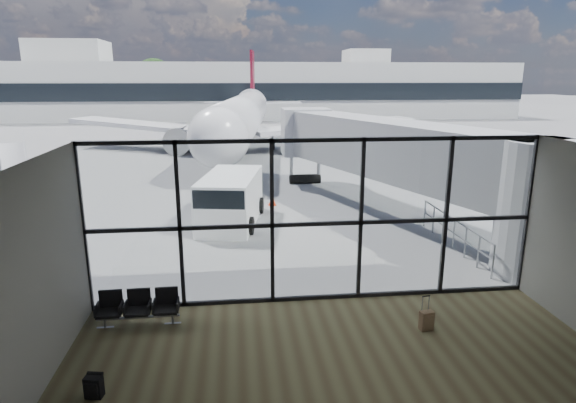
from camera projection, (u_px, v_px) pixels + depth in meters
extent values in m
plane|color=slate|center=(254.00, 134.00, 51.88)|extent=(220.00, 220.00, 0.00)
cube|color=brown|center=(349.00, 388.00, 9.55)|extent=(12.00, 8.00, 0.01)
cube|color=silver|center=(357.00, 166.00, 8.43)|extent=(12.00, 8.00, 0.02)
cube|color=#ACADA8|center=(15.00, 300.00, 8.34)|extent=(0.02, 8.00, 4.50)
cube|color=white|center=(317.00, 222.00, 12.84)|extent=(12.00, 0.04, 4.50)
cube|color=black|center=(316.00, 297.00, 13.39)|extent=(12.00, 0.12, 0.10)
cube|color=black|center=(317.00, 224.00, 12.85)|extent=(12.00, 0.12, 0.10)
cube|color=black|center=(318.00, 140.00, 12.29)|extent=(12.00, 0.12, 0.10)
cube|color=black|center=(84.00, 230.00, 12.19)|extent=(0.10, 0.12, 4.50)
cube|color=black|center=(180.00, 227.00, 12.45)|extent=(0.10, 0.12, 4.50)
cube|color=black|center=(272.00, 224.00, 12.71)|extent=(0.10, 0.12, 4.50)
cube|color=black|center=(361.00, 221.00, 12.97)|extent=(0.10, 0.12, 4.50)
cube|color=black|center=(446.00, 218.00, 13.23)|extent=(0.10, 0.12, 4.50)
cube|color=black|center=(528.00, 215.00, 13.49)|extent=(0.10, 0.12, 4.50)
cylinder|color=gray|center=(545.00, 210.00, 14.61)|extent=(2.80, 2.80, 4.20)
cube|color=gray|center=(389.00, 148.00, 20.84)|extent=(7.45, 14.81, 2.40)
cube|color=gray|center=(305.00, 132.00, 27.28)|extent=(2.60, 2.20, 2.60)
cylinder|color=gray|center=(291.00, 168.00, 27.72)|extent=(0.20, 0.20, 1.80)
cylinder|color=gray|center=(319.00, 168.00, 27.90)|extent=(0.20, 0.20, 1.80)
cylinder|color=black|center=(305.00, 179.00, 27.97)|extent=(1.80, 0.56, 0.56)
cylinder|color=gray|center=(493.00, 262.00, 14.64)|extent=(0.06, 0.06, 1.10)
cylinder|color=gray|center=(478.00, 251.00, 15.50)|extent=(0.06, 0.06, 1.10)
cylinder|color=gray|center=(465.00, 242.00, 16.37)|extent=(0.06, 0.06, 1.10)
cylinder|color=gray|center=(454.00, 234.00, 17.24)|extent=(0.06, 0.06, 1.10)
cylinder|color=gray|center=(443.00, 226.00, 18.10)|extent=(0.06, 0.06, 1.10)
cylinder|color=gray|center=(433.00, 220.00, 18.97)|extent=(0.06, 0.06, 1.10)
cylinder|color=gray|center=(425.00, 213.00, 19.83)|extent=(0.06, 0.06, 1.10)
cylinder|color=gray|center=(455.00, 220.00, 17.10)|extent=(0.06, 5.40, 0.06)
cylinder|color=gray|center=(454.00, 233.00, 17.22)|extent=(0.06, 5.40, 0.06)
cube|color=#B5B5B0|center=(247.00, 91.00, 72.04)|extent=(80.00, 12.00, 8.00)
cube|color=black|center=(248.00, 92.00, 66.17)|extent=(80.00, 0.20, 2.40)
cube|color=#B5B5B0|center=(69.00, 51.00, 67.95)|extent=(10.00, 8.00, 3.00)
cube|color=#B5B5B0|center=(366.00, 57.00, 72.72)|extent=(6.00, 6.00, 2.00)
cylinder|color=#382619|center=(5.00, 105.00, 78.06)|extent=(0.50, 0.50, 3.06)
sphere|color=black|center=(2.00, 82.00, 77.12)|extent=(5.61, 5.61, 5.61)
cylinder|color=#382619|center=(44.00, 104.00, 78.67)|extent=(0.50, 0.50, 3.42)
sphere|color=black|center=(40.00, 78.00, 77.62)|extent=(6.27, 6.27, 6.27)
cylinder|color=#382619|center=(82.00, 106.00, 79.41)|extent=(0.50, 0.50, 2.70)
sphere|color=black|center=(80.00, 85.00, 78.58)|extent=(4.95, 4.95, 4.95)
cylinder|color=#382619|center=(119.00, 105.00, 80.01)|extent=(0.50, 0.50, 3.06)
sphere|color=black|center=(117.00, 82.00, 79.07)|extent=(5.61, 5.61, 5.61)
cylinder|color=#382619|center=(156.00, 103.00, 80.61)|extent=(0.50, 0.50, 3.42)
sphere|color=black|center=(154.00, 78.00, 79.56)|extent=(6.27, 6.27, 6.27)
cube|color=gray|center=(139.00, 317.00, 11.92)|extent=(2.00, 0.10, 0.04)
cube|color=black|center=(110.00, 313.00, 11.79)|extent=(0.57, 0.54, 0.07)
cube|color=black|center=(111.00, 299.00, 11.98)|extent=(0.56, 0.07, 0.50)
cube|color=black|center=(138.00, 311.00, 11.88)|extent=(0.57, 0.54, 0.07)
cube|color=black|center=(139.00, 298.00, 12.06)|extent=(0.56, 0.07, 0.50)
cube|color=black|center=(166.00, 309.00, 11.96)|extent=(0.57, 0.54, 0.07)
cube|color=black|center=(167.00, 296.00, 12.15)|extent=(0.56, 0.07, 0.50)
cylinder|color=gray|center=(105.00, 324.00, 11.85)|extent=(0.05, 0.05, 0.23)
cylinder|color=gray|center=(173.00, 319.00, 12.05)|extent=(0.05, 0.05, 0.23)
cube|color=black|center=(94.00, 387.00, 9.25)|extent=(0.36, 0.26, 0.45)
cube|color=black|center=(91.00, 391.00, 9.13)|extent=(0.27, 0.11, 0.31)
cylinder|color=black|center=(95.00, 374.00, 9.29)|extent=(0.31, 0.13, 0.08)
cube|color=brown|center=(426.00, 320.00, 11.71)|extent=(0.35, 0.25, 0.48)
cube|color=brown|center=(429.00, 323.00, 11.61)|extent=(0.27, 0.08, 0.36)
cylinder|color=gray|center=(422.00, 304.00, 11.66)|extent=(0.02, 0.02, 0.40)
cylinder|color=gray|center=(429.00, 303.00, 11.71)|extent=(0.02, 0.02, 0.40)
cube|color=black|center=(426.00, 296.00, 11.64)|extent=(0.22, 0.06, 0.02)
cylinder|color=black|center=(421.00, 328.00, 11.82)|extent=(0.04, 0.06, 0.05)
cylinder|color=black|center=(427.00, 327.00, 11.87)|extent=(0.04, 0.06, 0.05)
cylinder|color=silver|center=(241.00, 117.00, 39.75)|extent=(6.29, 27.97, 3.42)
sphere|color=silver|center=(218.00, 138.00, 26.31)|extent=(3.42, 3.42, 3.42)
cone|color=silver|center=(253.00, 103.00, 55.35)|extent=(3.98, 5.88, 3.42)
cube|color=black|center=(219.00, 128.00, 26.74)|extent=(2.14, 1.32, 0.46)
cube|color=silver|center=(149.00, 126.00, 40.78)|extent=(13.96, 8.51, 1.10)
cylinder|color=black|center=(181.00, 139.00, 39.25)|extent=(2.26, 3.33, 1.94)
cube|color=silver|center=(227.00, 103.00, 54.86)|extent=(5.36, 3.15, 0.17)
cube|color=silver|center=(334.00, 126.00, 40.90)|extent=(14.23, 5.97, 1.10)
cylinder|color=black|center=(299.00, 139.00, 39.32)|extent=(2.26, 3.33, 1.94)
cube|color=silver|center=(279.00, 103.00, 54.90)|extent=(5.24, 2.19, 0.17)
cube|color=maroon|center=(252.00, 76.00, 54.59)|extent=(0.64, 3.53, 5.55)
cylinder|color=gray|center=(224.00, 170.00, 28.64)|extent=(0.19, 0.19, 1.30)
cylinder|color=black|center=(224.00, 175.00, 28.72)|extent=(0.30, 0.67, 0.65)
cylinder|color=black|center=(211.00, 145.00, 40.77)|extent=(0.51, 0.93, 0.89)
cylinder|color=black|center=(272.00, 145.00, 40.81)|extent=(0.51, 0.93, 0.89)
cube|color=white|center=(231.00, 199.00, 20.21)|extent=(2.90, 5.05, 2.07)
cube|color=black|center=(222.00, 196.00, 18.37)|extent=(2.16, 1.58, 0.72)
cylinder|color=black|center=(198.00, 225.00, 18.95)|extent=(0.39, 0.76, 0.72)
cylinder|color=black|center=(250.00, 226.00, 18.81)|extent=(0.39, 0.76, 0.72)
cylinder|color=black|center=(215.00, 204.00, 21.95)|extent=(0.39, 0.76, 0.72)
cylinder|color=black|center=(260.00, 205.00, 21.81)|extent=(0.39, 0.76, 0.72)
cube|color=black|center=(222.00, 153.00, 36.03)|extent=(2.13, 3.08, 0.94)
cube|color=black|center=(227.00, 141.00, 36.92)|extent=(1.81, 2.57, 0.96)
cylinder|color=black|center=(210.00, 158.00, 35.35)|extent=(0.33, 0.50, 0.47)
cylinder|color=black|center=(227.00, 159.00, 35.08)|extent=(0.33, 0.50, 0.47)
cylinder|color=black|center=(218.00, 154.00, 37.12)|extent=(0.33, 0.50, 0.47)
cylinder|color=black|center=(235.00, 155.00, 36.85)|extent=(0.33, 0.50, 0.47)
cube|color=gold|center=(13.00, 188.00, 24.69)|extent=(2.81, 3.51, 0.88)
cube|color=gray|center=(10.00, 161.00, 25.11)|extent=(2.38, 2.89, 1.62)
cylinder|color=black|center=(34.00, 195.00, 24.24)|extent=(0.39, 0.53, 0.48)
cylinder|color=black|center=(32.00, 187.00, 26.09)|extent=(0.39, 0.53, 0.48)
cube|color=orange|center=(246.00, 202.00, 23.79)|extent=(0.46, 0.46, 0.03)
cone|color=orange|center=(246.00, 196.00, 23.72)|extent=(0.44, 0.44, 0.66)
cube|color=red|center=(272.00, 205.00, 23.25)|extent=(0.38, 0.38, 0.03)
cone|color=red|center=(272.00, 200.00, 23.19)|extent=(0.36, 0.36, 0.54)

